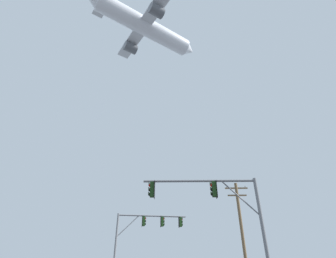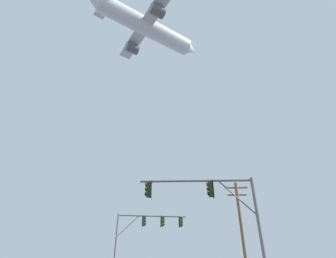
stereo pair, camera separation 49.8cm
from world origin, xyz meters
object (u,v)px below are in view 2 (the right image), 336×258
at_px(utility_pole, 241,227).
at_px(airplane, 146,27).
at_px(signal_pole_far, 145,229).
at_px(signal_pole_near, 214,204).

height_order(utility_pole, airplane, airplane).
bearing_deg(airplane, signal_pole_far, -75.98).
xyz_separation_m(signal_pole_far, airplane, (-3.98, 15.94, 49.29)).
bearing_deg(signal_pole_near, signal_pole_far, 116.85).
height_order(signal_pole_near, utility_pole, utility_pole).
distance_m(signal_pole_far, utility_pole, 9.16).
bearing_deg(utility_pole, signal_pole_near, -110.54).
bearing_deg(airplane, utility_pole, -53.46).
bearing_deg(signal_pole_near, utility_pole, 69.46).
xyz_separation_m(signal_pole_far, utility_pole, (9.02, -1.60, -0.11)).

